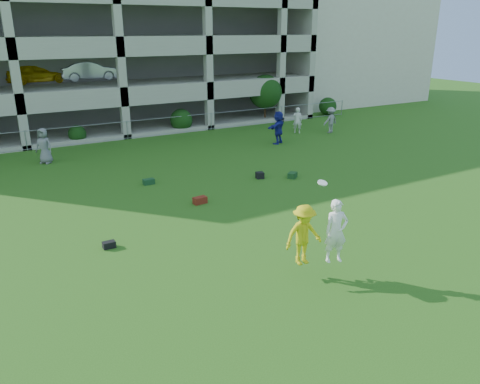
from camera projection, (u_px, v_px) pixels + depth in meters
ground at (312, 257)px, 14.59m from camera, size 100.00×100.00×0.00m
stucco_building at (322, 47)px, 46.66m from camera, size 16.00×14.00×10.00m
bystander_c at (44, 146)px, 24.50m from camera, size 1.08×1.06×1.87m
bystander_d at (278, 127)px, 28.71m from camera, size 1.90×1.46×2.01m
bystander_e at (297, 120)px, 31.68m from camera, size 0.75×0.73×1.74m
bystander_f at (330, 120)px, 31.75m from camera, size 1.18×0.75×1.74m
bag_red_a at (200, 200)px, 19.03m from camera, size 0.58×0.35×0.28m
bag_black_b at (109, 245)px, 15.18m from camera, size 0.40×0.26×0.22m
bag_green_c at (292, 175)px, 22.31m from camera, size 0.61×0.58×0.26m
crate_d at (260, 175)px, 22.23m from camera, size 0.42×0.42×0.30m
bag_green_g at (149, 182)px, 21.39m from camera, size 0.50×0.31×0.25m
frisbee_contest at (313, 234)px, 13.01m from camera, size 1.78×1.09×2.45m
parking_garage at (87, 39)px, 35.26m from camera, size 30.00×14.00×12.00m
fence at (127, 130)px, 29.93m from camera, size 36.06×0.06×1.20m
shrub_row at (188, 109)px, 32.37m from camera, size 34.38×2.52×3.50m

